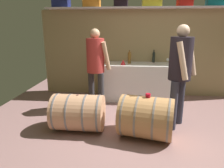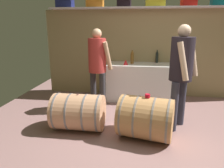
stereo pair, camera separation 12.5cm
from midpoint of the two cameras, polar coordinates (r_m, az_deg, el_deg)
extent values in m
cube|color=#8D6765|center=(3.79, 12.56, -11.20)|extent=(6.45, 7.99, 0.02)
cube|color=#998459|center=(5.23, 11.67, 8.08)|extent=(5.25, 0.10, 2.06)
cube|color=white|center=(5.06, 12.45, 19.69)|extent=(4.83, 0.40, 0.03)
cube|color=navy|center=(5.35, -12.06, 21.20)|extent=(0.40, 0.25, 0.29)
cube|color=black|center=(5.08, 4.10, 21.89)|extent=(0.32, 0.23, 0.31)
cube|color=yellow|center=(5.08, 12.46, 21.18)|extent=(0.43, 0.28, 0.23)
cube|color=white|center=(4.95, 8.51, 0.61)|extent=(1.54, 0.67, 0.84)
cylinder|color=black|center=(5.11, 12.82, 6.89)|extent=(0.07, 0.07, 0.21)
sphere|color=black|center=(5.10, 12.90, 8.19)|extent=(0.06, 0.06, 0.06)
cylinder|color=black|center=(5.09, 12.93, 8.65)|extent=(0.03, 0.03, 0.07)
cylinder|color=brown|center=(4.89, 6.25, 6.86)|extent=(0.08, 0.08, 0.22)
sphere|color=brown|center=(4.87, 6.30, 8.30)|extent=(0.07, 0.07, 0.07)
cylinder|color=brown|center=(4.87, 6.31, 8.78)|extent=(0.03, 0.03, 0.06)
cylinder|color=white|center=(5.04, 16.44, 5.34)|extent=(0.07, 0.07, 0.00)
cylinder|color=white|center=(5.04, 16.47, 5.69)|extent=(0.01, 0.01, 0.06)
sphere|color=white|center=(5.03, 16.52, 6.31)|extent=(0.07, 0.07, 0.07)
sphere|color=maroon|center=(5.03, 16.51, 6.19)|extent=(0.04, 0.04, 0.04)
cone|color=red|center=(4.71, 4.52, 5.94)|extent=(0.11, 0.11, 0.12)
cylinder|color=#B8824E|center=(3.26, 10.32, -9.07)|extent=(0.91, 0.80, 0.64)
cylinder|color=slate|center=(3.32, 4.61, -8.37)|extent=(0.17, 0.65, 0.66)
cylinder|color=slate|center=(3.28, 8.11, -8.81)|extent=(0.17, 0.65, 0.66)
cylinder|color=slate|center=(3.24, 12.55, -9.32)|extent=(0.17, 0.65, 0.66)
cylinder|color=slate|center=(3.23, 16.22, -9.70)|extent=(0.17, 0.65, 0.66)
cylinder|color=#944251|center=(3.14, 10.60, -3.61)|extent=(0.04, 0.04, 0.01)
cylinder|color=tan|center=(3.51, -8.11, -7.57)|extent=(0.83, 0.60, 0.60)
cylinder|color=slate|center=(3.62, -13.45, -7.14)|extent=(0.03, 0.61, 0.61)
cylinder|color=slate|center=(3.55, -10.18, -7.41)|extent=(0.03, 0.61, 0.61)
cylinder|color=slate|center=(3.48, -6.00, -7.72)|extent=(0.03, 0.61, 0.61)
cylinder|color=slate|center=(3.44, -2.48, -7.95)|extent=(0.03, 0.61, 0.61)
cylinder|color=#85554E|center=(3.41, -8.30, -2.85)|extent=(0.04, 0.04, 0.01)
cylinder|color=red|center=(3.13, 10.81, -3.18)|extent=(0.08, 0.08, 0.05)
cylinder|color=#2E2D30|center=(4.17, -1.75, -2.34)|extent=(0.12, 0.12, 0.80)
cylinder|color=#2E2D30|center=(4.38, -4.31, -1.49)|extent=(0.12, 0.12, 0.80)
cylinder|color=#AF312E|center=(4.12, -3.20, 7.80)|extent=(0.35, 0.35, 0.66)
sphere|color=tan|center=(4.09, -3.29, 13.57)|extent=(0.19, 0.19, 0.19)
cylinder|color=tan|center=(4.04, -0.28, 7.66)|extent=(0.21, 0.23, 0.56)
cylinder|color=tan|center=(4.33, -3.90, 8.15)|extent=(0.22, 0.25, 0.55)
cylinder|color=#30303D|center=(3.56, 17.51, -5.94)|extent=(0.13, 0.13, 0.83)
cylinder|color=#30303D|center=(3.82, 19.35, -4.60)|extent=(0.13, 0.13, 0.83)
cylinder|color=black|center=(3.51, 19.50, 6.42)|extent=(0.36, 0.36, 0.68)
sphere|color=#D5AC8D|center=(3.47, 20.15, 13.45)|extent=(0.20, 0.20, 0.20)
cylinder|color=#D5AC8D|center=(3.28, 19.85, 5.82)|extent=(0.23, 0.19, 0.58)
cylinder|color=#D5AC8D|center=(3.67, 22.21, 6.50)|extent=(0.21, 0.18, 0.58)
camera|label=1|loc=(0.06, -88.92, 0.29)|focal=33.50mm
camera|label=2|loc=(0.06, 91.08, -0.29)|focal=33.50mm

